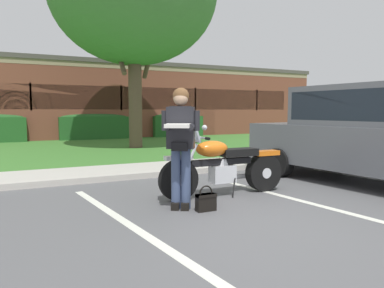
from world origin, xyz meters
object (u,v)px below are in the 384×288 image
at_px(motorcycle, 228,165).
at_px(hedge_right, 176,125).
at_px(handbag, 206,201).
at_px(parked_suv_adjacent, 374,134).
at_px(hedge_center_right, 95,126).
at_px(brick_building, 97,102).
at_px(rider_person, 181,138).

distance_m(motorcycle, hedge_right, 13.04).
bearing_deg(handbag, parked_suv_adjacent, 3.88).
relative_size(hedge_center_right, hedge_right, 1.21).
bearing_deg(motorcycle, parked_suv_adjacent, -8.55).
bearing_deg(brick_building, handbag, -96.87).
relative_size(motorcycle, parked_suv_adjacent, 0.45).
height_order(motorcycle, rider_person, rider_person).
bearing_deg(rider_person, hedge_center_right, 84.38).
distance_m(hedge_center_right, brick_building, 6.10).
bearing_deg(hedge_right, parked_suv_adjacent, -96.66).
xyz_separation_m(rider_person, hedge_right, (5.46, 12.71, -0.36)).
distance_m(handbag, hedge_center_right, 13.00).
height_order(hedge_center_right, hedge_right, same).
bearing_deg(handbag, brick_building, 83.13).
height_order(motorcycle, handbag, motorcycle).
xyz_separation_m(motorcycle, hedge_right, (4.42, 12.26, 0.16)).
bearing_deg(handbag, motorcycle, 41.75).
relative_size(handbag, parked_suv_adjacent, 0.07).
distance_m(rider_person, hedge_center_right, 12.77).
bearing_deg(handbag, hedge_right, 68.15).
bearing_deg(hedge_center_right, handbag, -94.34).
xyz_separation_m(motorcycle, parked_suv_adjacent, (2.93, -0.44, 0.47)).
bearing_deg(motorcycle, hedge_right, 70.19).
xyz_separation_m(hedge_center_right, brick_building, (1.28, 5.83, 1.26)).
bearing_deg(motorcycle, hedge_center_right, 89.03).
bearing_deg(hedge_right, hedge_center_right, -180.00).
bearing_deg(hedge_center_right, rider_person, -95.62).
bearing_deg(parked_suv_adjacent, rider_person, -179.99).
distance_m(handbag, brick_building, 19.01).
relative_size(rider_person, handbag, 4.74).
xyz_separation_m(rider_person, brick_building, (2.53, 18.54, 0.91)).
relative_size(parked_suv_adjacent, hedge_right, 1.88).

